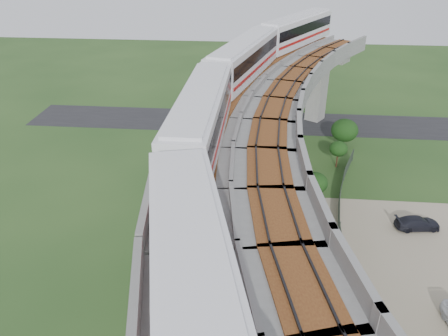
% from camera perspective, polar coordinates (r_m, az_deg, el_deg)
% --- Properties ---
extents(ground, '(160.00, 160.00, 0.00)m').
position_cam_1_polar(ground, '(34.63, 1.15, -13.02)').
color(ground, '#25461C').
rests_on(ground, ground).
extents(dirt_lot, '(18.00, 26.00, 0.04)m').
position_cam_1_polar(dirt_lot, '(35.33, 25.07, -15.31)').
color(dirt_lot, gray).
rests_on(dirt_lot, ground).
extents(asphalt_road, '(60.00, 8.00, 0.03)m').
position_cam_1_polar(asphalt_road, '(60.46, 3.22, 6.07)').
color(asphalt_road, '#232326').
rests_on(asphalt_road, ground).
extents(viaduct, '(19.58, 73.98, 11.40)m').
position_cam_1_polar(viaduct, '(29.48, 8.78, 0.00)').
color(viaduct, '#99968E').
rests_on(viaduct, ground).
extents(metro_train, '(14.13, 60.88, 3.64)m').
position_cam_1_polar(metro_train, '(34.70, 3.50, 10.55)').
color(metro_train, white).
rests_on(metro_train, ground).
extents(fence, '(3.87, 38.73, 1.50)m').
position_cam_1_polar(fence, '(35.05, 17.67, -12.45)').
color(fence, '#2D382D').
rests_on(fence, ground).
extents(tree_0, '(3.17, 3.17, 3.60)m').
position_cam_1_polar(tree_0, '(53.90, 15.48, 4.77)').
color(tree_0, '#382314').
rests_on(tree_0, ground).
extents(tree_1, '(1.98, 1.98, 3.09)m').
position_cam_1_polar(tree_1, '(49.02, 14.73, 2.45)').
color(tree_1, '#382314').
rests_on(tree_1, ground).
extents(tree_2, '(2.42, 2.42, 2.71)m').
position_cam_1_polar(tree_2, '(42.93, 11.83, -1.92)').
color(tree_2, '#382314').
rests_on(tree_2, ground).
extents(tree_3, '(2.18, 2.18, 3.20)m').
position_cam_1_polar(tree_3, '(34.42, 13.58, -9.40)').
color(tree_3, '#382314').
rests_on(tree_3, ground).
extents(tree_4, '(3.19, 3.19, 3.60)m').
position_cam_1_polar(tree_4, '(29.89, 12.61, -16.21)').
color(tree_4, '#382314').
rests_on(tree_4, ground).
extents(car_dark, '(4.03, 2.08, 1.12)m').
position_cam_1_polar(car_dark, '(41.90, 23.95, -6.58)').
color(car_dark, black).
rests_on(car_dark, dirt_lot).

